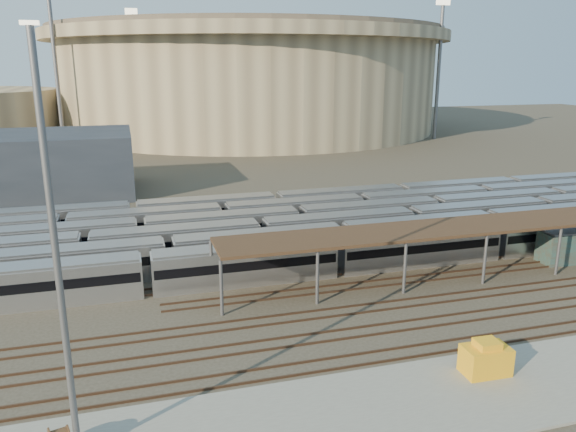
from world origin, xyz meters
The scene contains 11 objects.
ground centered at (0.00, 0.00, 0.00)m, with size 420.00×420.00×0.00m, color #383026.
apron centered at (-5.00, -15.00, 0.10)m, with size 50.00×9.00×0.20m, color gray.
subway_trains centered at (2.78, 18.50, 1.80)m, with size 123.07×23.90×3.60m.
inspection_shed centered at (22.00, 4.00, 4.98)m, with size 60.30×6.00×5.30m.
empty_tracks centered at (0.00, -5.00, 0.09)m, with size 170.00×9.62×0.18m.
stadium centered at (25.00, 140.00, 16.47)m, with size 124.00×124.00×32.50m.
floodlight_0 centered at (-30.00, 110.00, 20.65)m, with size 4.00×1.00×38.40m.
floodlight_2 centered at (70.00, 100.00, 20.65)m, with size 4.00×1.00×38.40m.
floodlight_3 centered at (-10.00, 160.00, 20.65)m, with size 4.00×1.00×38.40m.
yard_light_pole centered at (-18.55, -14.42, 11.50)m, with size 0.81×0.36×22.43m.
yellow_equipment centered at (7.73, -13.29, 1.18)m, with size 3.14×1.96×1.96m, color orange.
Camera 1 is at (-14.86, -42.59, 20.80)m, focal length 35.00 mm.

